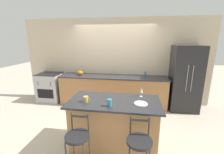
{
  "coord_description": "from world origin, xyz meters",
  "views": [
    {
      "loc": [
        0.65,
        -4.1,
        2.05
      ],
      "look_at": [
        0.12,
        -0.58,
        1.15
      ],
      "focal_mm": 24.0,
      "sensor_mm": 36.0,
      "label": 1
    }
  ],
  "objects": [
    {
      "name": "soap_bottle",
      "position": [
        1.0,
        0.52,
        1.0
      ],
      "size": [
        0.05,
        0.05,
        0.16
      ],
      "color": "teal",
      "rests_on": "back_counter"
    },
    {
      "name": "refrigerator",
      "position": [
        2.12,
        0.35,
        0.94
      ],
      "size": [
        0.78,
        0.72,
        1.89
      ],
      "color": "#232326",
      "rests_on": "ground_plane"
    },
    {
      "name": "wall_back",
      "position": [
        0.0,
        0.72,
        1.35
      ],
      "size": [
        6.0,
        0.07,
        2.7
      ],
      "color": "beige",
      "rests_on": "ground_plane"
    },
    {
      "name": "dinner_plate",
      "position": [
        0.79,
        -1.63,
        0.96
      ],
      "size": [
        0.24,
        0.24,
        0.02
      ],
      "color": "white",
      "rests_on": "kitchen_island"
    },
    {
      "name": "tumbler_cup",
      "position": [
        0.26,
        -1.81,
        1.02
      ],
      "size": [
        0.08,
        0.08,
        0.13
      ],
      "color": "teal",
      "rests_on": "kitchen_island"
    },
    {
      "name": "oven_range",
      "position": [
        -2.13,
        0.37,
        0.47
      ],
      "size": [
        0.75,
        0.67,
        0.95
      ],
      "color": "#ADAFB5",
      "rests_on": "ground_plane"
    },
    {
      "name": "sink_faucet",
      "position": [
        0.0,
        0.59,
        1.07
      ],
      "size": [
        0.02,
        0.13,
        0.22
      ],
      "color": "#ADAFB5",
      "rests_on": "back_counter"
    },
    {
      "name": "bar_stool_near",
      "position": [
        -0.15,
        -2.26,
        0.55
      ],
      "size": [
        0.37,
        0.37,
        0.97
      ],
      "color": "#332D28",
      "rests_on": "ground_plane"
    },
    {
      "name": "back_counter",
      "position": [
        0.0,
        0.39,
        0.47
      ],
      "size": [
        3.34,
        0.7,
        0.94
      ],
      "color": "#A87547",
      "rests_on": "ground_plane"
    },
    {
      "name": "kitchen_island",
      "position": [
        0.31,
        -1.55,
        0.48
      ],
      "size": [
        1.68,
        0.86,
        0.95
      ],
      "color": "#A87547",
      "rests_on": "ground_plane"
    },
    {
      "name": "pumpkin_decoration",
      "position": [
        -1.06,
        0.39,
        1.01
      ],
      "size": [
        0.18,
        0.18,
        0.16
      ],
      "color": "orange",
      "rests_on": "back_counter"
    },
    {
      "name": "bar_stool_far",
      "position": [
        0.76,
        -2.23,
        0.55
      ],
      "size": [
        0.37,
        0.37,
        0.97
      ],
      "color": "#332D28",
      "rests_on": "ground_plane"
    },
    {
      "name": "wine_glass",
      "position": [
        0.81,
        -1.27,
        1.08
      ],
      "size": [
        0.06,
        0.06,
        0.18
      ],
      "color": "white",
      "rests_on": "kitchen_island"
    },
    {
      "name": "coffee_mug",
      "position": [
        -0.19,
        -1.68,
        1.0
      ],
      "size": [
        0.12,
        0.09,
        0.1
      ],
      "color": "#C1B251",
      "rests_on": "kitchen_island"
    },
    {
      "name": "ground_plane",
      "position": [
        0.0,
        0.0,
        0.0
      ],
      "size": [
        18.0,
        18.0,
        0.0
      ],
      "primitive_type": "plane",
      "color": "beige"
    }
  ]
}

